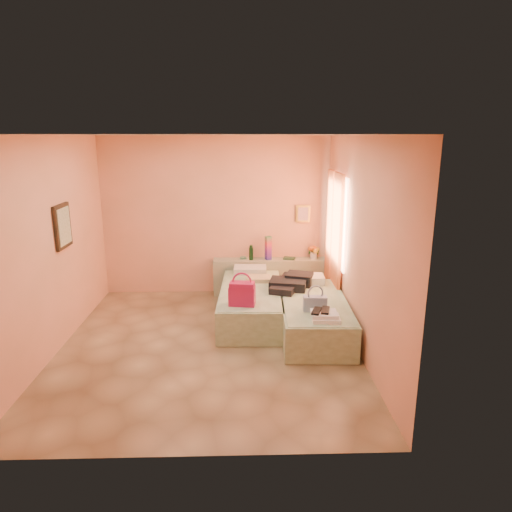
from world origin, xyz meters
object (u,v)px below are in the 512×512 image
at_px(towel_stack, 326,316).
at_px(magenta_handbag, 242,293).
at_px(green_book, 289,258).
at_px(blue_handbag, 315,304).
at_px(headboard_ledge, 271,276).
at_px(bed_left, 251,304).
at_px(flower_vase, 314,251).
at_px(bed_right, 313,316).
at_px(water_bottle, 251,253).

bearing_deg(towel_stack, magenta_handbag, 151.82).
bearing_deg(green_book, blue_handbag, -71.03).
bearing_deg(blue_handbag, magenta_handbag, 168.33).
distance_m(headboard_ledge, towel_stack, 2.52).
relative_size(bed_left, magenta_handbag, 5.57).
distance_m(bed_left, blue_handbag, 1.32).
xyz_separation_m(headboard_ledge, towel_stack, (0.56, -2.45, 0.23)).
distance_m(green_book, towel_stack, 2.45).
distance_m(magenta_handbag, towel_stack, 1.23).
height_order(flower_vase, towel_stack, flower_vase).
xyz_separation_m(bed_right, water_bottle, (-0.88, 1.66, 0.53)).
bearing_deg(flower_vase, headboard_ledge, -178.99).
height_order(bed_right, towel_stack, towel_stack).
distance_m(bed_right, water_bottle, 1.95).
relative_size(bed_left, towel_stack, 5.71).
bearing_deg(magenta_handbag, water_bottle, 93.58).
bearing_deg(water_bottle, blue_handbag, -68.39).
height_order(water_bottle, towel_stack, water_bottle).
height_order(flower_vase, blue_handbag, flower_vase).
relative_size(bed_right, blue_handbag, 6.34).
xyz_separation_m(water_bottle, towel_stack, (0.92, -2.40, -0.23)).
xyz_separation_m(bed_left, towel_stack, (0.94, -1.28, 0.30)).
xyz_separation_m(headboard_ledge, green_book, (0.33, -0.01, 0.34)).
height_order(headboard_ledge, bed_left, headboard_ledge).
height_order(headboard_ledge, blue_handbag, blue_handbag).
bearing_deg(green_book, towel_stack, -69.37).
height_order(green_book, blue_handbag, blue_handbag).
distance_m(magenta_handbag, blue_handbag, 1.02).
height_order(headboard_ledge, water_bottle, water_bottle).
bearing_deg(water_bottle, flower_vase, 2.85).
bearing_deg(bed_left, headboard_ledge, 74.17).
distance_m(bed_left, green_book, 1.42).
relative_size(headboard_ledge, bed_left, 1.02).
bearing_deg(green_book, bed_left, -106.20).
xyz_separation_m(green_book, magenta_handbag, (-0.84, -1.86, 0.00)).
xyz_separation_m(green_book, flower_vase, (0.44, 0.03, 0.12)).
relative_size(bed_left, blue_handbag, 6.34).
bearing_deg(towel_stack, bed_right, 92.97).
relative_size(bed_left, green_book, 9.90).
relative_size(bed_right, magenta_handbag, 5.57).
xyz_separation_m(water_bottle, green_book, (0.68, 0.03, -0.11)).
bearing_deg(bed_right, towel_stack, -85.11).
xyz_separation_m(magenta_handbag, towel_stack, (1.08, -0.58, -0.12)).
bearing_deg(flower_vase, towel_stack, -94.87).
height_order(headboard_ledge, green_book, green_book).
distance_m(bed_right, magenta_handbag, 1.13).
xyz_separation_m(headboard_ledge, bed_left, (-0.38, -1.17, -0.08)).
xyz_separation_m(bed_right, flower_vase, (0.25, 1.71, 0.54)).
distance_m(flower_vase, towel_stack, 2.48).
xyz_separation_m(headboard_ledge, bed_right, (0.52, -1.70, -0.08)).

